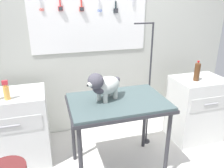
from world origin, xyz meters
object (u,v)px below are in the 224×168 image
object	(u,v)px
grooming_table	(118,107)
counter_left	(14,128)
dog	(104,85)
soda_bottle	(197,71)
cabinet_right	(196,109)
grooming_arm	(148,92)

from	to	relation	value
grooming_table	counter_left	world-z (taller)	counter_left
dog	soda_bottle	world-z (taller)	dog
cabinet_right	grooming_table	bearing A→B (deg)	-165.92
grooming_table	dog	distance (m)	0.30
grooming_table	grooming_arm	xyz separation A→B (m)	(0.54, 0.38, -0.04)
grooming_arm	counter_left	bearing A→B (deg)	175.83
grooming_arm	soda_bottle	distance (m)	0.68
grooming_table	grooming_arm	world-z (taller)	grooming_arm
dog	soda_bottle	xyz separation A→B (m)	(1.31, 0.24, -0.05)
counter_left	soda_bottle	size ratio (longest dim) A/B	3.36
dog	cabinet_right	world-z (taller)	dog
dog	cabinet_right	xyz separation A→B (m)	(1.41, 0.28, -0.62)
counter_left	cabinet_right	world-z (taller)	cabinet_right
soda_bottle	dog	bearing A→B (deg)	-169.63
counter_left	cabinet_right	bearing A→B (deg)	-4.33
counter_left	cabinet_right	size ratio (longest dim) A/B	1.00
grooming_arm	dog	bearing A→B (deg)	-153.51
cabinet_right	counter_left	bearing A→B (deg)	175.67
counter_left	cabinet_right	distance (m)	2.42
dog	cabinet_right	distance (m)	1.56
dog	counter_left	size ratio (longest dim) A/B	0.48
grooming_arm	cabinet_right	world-z (taller)	grooming_arm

